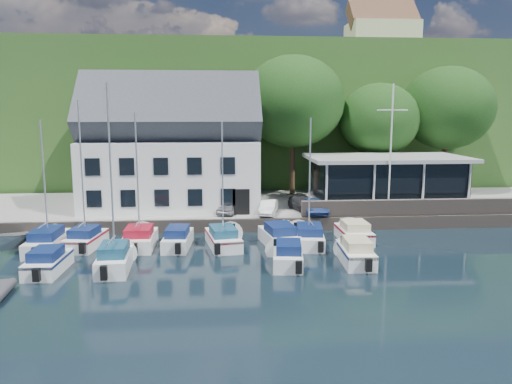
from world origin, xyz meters
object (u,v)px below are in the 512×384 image
car_dgrey (304,203)px  boat_r2_1 (112,187)px  boat_r2_3 (288,253)px  car_white (268,207)px  boat_r1_5 (279,234)px  car_silver (228,206)px  car_blue (313,206)px  club_pavilion (386,180)px  boat_r1_4 (223,183)px  boat_r1_3 (178,237)px  boat_r2_0 (48,260)px  harbor_building (172,154)px  flagpole (391,150)px  boat_r2_4 (356,250)px  boat_r1_0 (44,180)px  boat_r1_2 (138,182)px  boat_r1_7 (354,231)px  boat_r1_1 (83,182)px  boat_r1_6 (310,182)px

car_dgrey → boat_r2_1: (-12.73, -11.01, 3.21)m
boat_r2_3 → car_white: bearing=98.3°
car_dgrey → boat_r1_5: size_ratio=0.64×
car_silver → car_blue: car_blue is taller
club_pavilion → boat_r1_4: boat_r1_4 is taller
boat_r1_3 → boat_r2_0: 8.26m
boat_r2_1 → car_blue: bearing=33.8°
harbor_building → boat_r2_3: harbor_building is taller
harbor_building → flagpole: (16.99, -4.24, 0.61)m
boat_r1_3 → boat_r1_4: boat_r1_4 is taller
boat_r2_1 → boat_r1_3: bearing=51.8°
club_pavilion → car_white: 11.05m
car_dgrey → boat_r2_4: car_dgrey is taller
car_dgrey → car_blue: (0.56, -1.16, 0.04)m
car_white → flagpole: 10.37m
boat_r1_3 → boat_r2_4: size_ratio=1.02×
car_dgrey → flagpole: 7.93m
club_pavilion → boat_r1_0: size_ratio=1.44×
harbor_building → boat_r1_5: 13.03m
car_silver → harbor_building: bearing=159.0°
boat_r1_2 → boat_r2_4: boat_r1_2 is taller
boat_r1_5 → boat_r2_3: size_ratio=1.08×
boat_r2_0 → boat_r1_2: bearing=50.0°
car_blue → boat_r2_0: 19.68m
club_pavilion → car_silver: bearing=-168.2°
club_pavilion → car_silver: (-13.47, -2.82, -1.49)m
car_dgrey → boat_r1_7: 6.46m
boat_r1_7 → boat_r2_3: (-5.32, -5.00, -0.00)m
club_pavilion → boat_r1_7: (-4.94, -8.11, -2.33)m
boat_r1_3 → boat_r2_3: bearing=-28.7°
flagpole → boat_r2_3: (-9.24, -9.37, -5.25)m
club_pavilion → boat_r1_1: size_ratio=1.52×
boat_r1_1 → boat_r1_5: size_ratio=1.42×
boat_r1_1 → boat_r1_4: bearing=5.2°
boat_r1_0 → boat_r1_6: (16.97, 0.02, -0.30)m
car_white → boat_r2_3: car_white is taller
boat_r2_0 → harbor_building: bearing=69.4°
boat_r1_4 → boat_r2_0: bearing=-165.0°
car_white → flagpole: flagpole is taller
boat_r1_3 → boat_r1_5: (6.74, -0.16, 0.06)m
car_blue → boat_r1_7: car_blue is taller
club_pavilion → car_silver: club_pavilion is taller
boat_r1_6 → boat_r1_3: bearing=-173.6°
boat_r1_1 → boat_r2_3: (12.74, -4.74, -3.62)m
car_dgrey → car_white: bearing=-171.2°
boat_r1_0 → boat_r1_3: bearing=2.7°
boat_r1_4 → boat_r1_6: 5.73m
boat_r1_4 → boat_r1_5: (3.75, -0.03, -3.51)m
car_dgrey → boat_r1_1: bearing=-172.3°
car_blue → boat_r1_6: boat_r1_6 is taller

